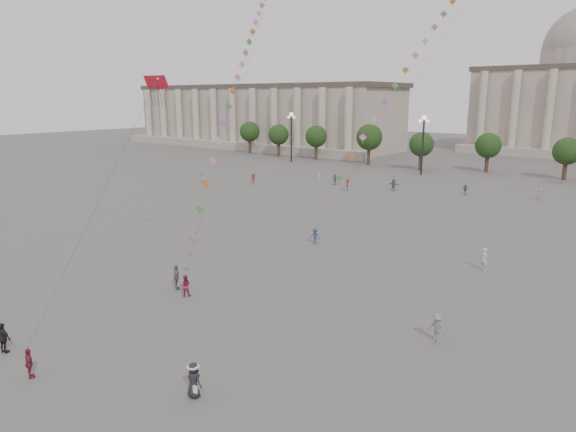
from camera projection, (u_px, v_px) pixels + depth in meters
The scene contains 23 objects.
ground at pixel (168, 332), 30.92m from camera, with size 360.00×360.00×0.00m, color #504D4B.
hall_west at pixel (260, 116), 146.05m from camera, with size 84.00×26.22×17.20m.
tree_row at pixel (523, 146), 89.37m from camera, with size 137.12×5.12×8.00m.
lamp_post_far_west at pixel (291, 128), 109.93m from camera, with size 2.00×0.90×10.65m.
lamp_post_mid_west at pixel (423, 134), 91.85m from camera, with size 2.00×0.90×10.65m.
person_crowd_0 at pixel (465, 189), 74.10m from camera, with size 0.91×0.38×1.56m, color #36537A.
person_crowd_1 at pixel (202, 178), 84.61m from camera, with size 0.74×0.58×1.53m, color #B6B7B2.
person_crowd_2 at pixel (253, 179), 82.82m from camera, with size 1.17×0.67×1.81m, color maroon.
person_crowd_4 at pixel (540, 194), 70.26m from camera, with size 1.49×0.47×1.61m, color silver.
person_crowd_6 at pixel (437, 328), 29.42m from camera, with size 1.13×0.65×1.75m, color slate.
person_crowd_10 at pixel (319, 177), 84.99m from camera, with size 0.63×0.42×1.73m, color silver.
person_crowd_12 at pixel (394, 185), 77.12m from camera, with size 1.69×0.54×1.83m, color #5E5E63.
person_crowd_13 at pixel (484, 259), 41.81m from camera, with size 0.68×0.45×1.87m, color silver.
person_crowd_16 at pixel (335, 179), 82.67m from camera, with size 1.02×0.42×1.74m, color slate.
person_crowd_17 at pixel (348, 185), 77.41m from camera, with size 1.15×0.66×1.78m, color maroon.
tourist_0 at pixel (29, 363), 25.68m from camera, with size 0.93×0.39×1.59m, color maroon.
tourist_3 at pixel (177, 277), 37.54m from camera, with size 1.09×0.46×1.87m, color slate.
tourist_4 at pixel (3, 338), 28.18m from camera, with size 1.03×0.43×1.76m, color black.
kite_flyer_0 at pixel (185, 286), 36.30m from camera, with size 0.76×0.59×1.56m, color maroon.
kite_flyer_1 at pixel (315, 236), 49.21m from camera, with size 1.03×0.59×1.60m, color navy.
hat_person at pixel (194, 379), 24.02m from camera, with size 0.86×0.60×1.74m.
dragon_kite at pixel (156, 93), 40.35m from camera, with size 5.82×8.46×22.88m.
kite_train_west at pixel (253, 37), 57.42m from camera, with size 25.98×42.19×61.21m.
Camera 1 is at (23.37, -17.91, 13.81)m, focal length 32.00 mm.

